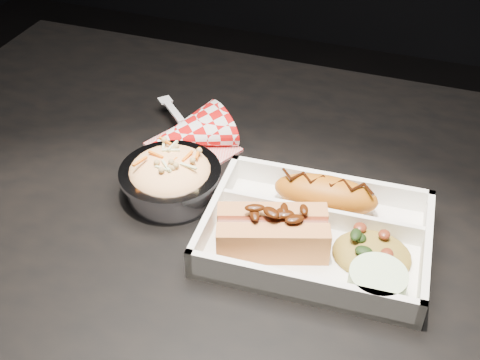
% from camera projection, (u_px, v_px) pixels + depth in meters
% --- Properties ---
extents(dining_table, '(1.20, 0.80, 0.75)m').
position_uv_depth(dining_table, '(274.00, 274.00, 0.78)').
color(dining_table, black).
rests_on(dining_table, ground).
extents(food_tray, '(0.26, 0.19, 0.04)m').
position_uv_depth(food_tray, '(316.00, 237.00, 0.69)').
color(food_tray, white).
rests_on(food_tray, dining_table).
extents(fried_pastry, '(0.13, 0.06, 0.04)m').
position_uv_depth(fried_pastry, '(326.00, 194.00, 0.72)').
color(fried_pastry, '#B96212').
rests_on(fried_pastry, food_tray).
extents(hotdog, '(0.14, 0.09, 0.06)m').
position_uv_depth(hotdog, '(273.00, 230.00, 0.66)').
color(hotdog, '#CE8246').
rests_on(hotdog, food_tray).
extents(fried_rice_mound, '(0.09, 0.08, 0.03)m').
position_uv_depth(fried_rice_mound, '(373.00, 247.00, 0.66)').
color(fried_rice_mound, olive).
rests_on(fried_rice_mound, food_tray).
extents(cupcake_liner, '(0.06, 0.06, 0.03)m').
position_uv_depth(cupcake_liner, '(377.00, 283.00, 0.62)').
color(cupcake_liner, beige).
rests_on(cupcake_liner, food_tray).
extents(foil_coleslaw_cup, '(0.13, 0.13, 0.07)m').
position_uv_depth(foil_coleslaw_cup, '(170.00, 176.00, 0.74)').
color(foil_coleslaw_cup, silver).
rests_on(foil_coleslaw_cup, dining_table).
extents(napkin_fork, '(0.16, 0.15, 0.10)m').
position_uv_depth(napkin_fork, '(189.00, 133.00, 0.84)').
color(napkin_fork, red).
rests_on(napkin_fork, dining_table).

